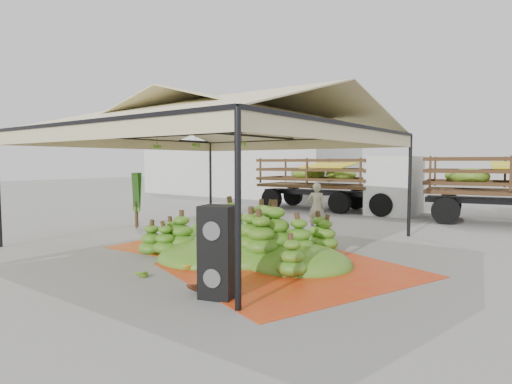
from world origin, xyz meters
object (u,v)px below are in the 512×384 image
Objects in this scene: vendor at (316,207)px; truck_left at (343,178)px; banana_heap at (250,228)px; speaker_stack at (218,252)px.

truck_left reaches higher than vendor.
banana_heap is 3.34m from speaker_stack.
vendor is 0.21× the size of truck_left.
truck_left is at bearing -91.31° from vendor.
banana_heap is at bearing -80.93° from truck_left.
banana_heap is 10.01m from truck_left.
truck_left is (-2.22, 9.72, 0.88)m from banana_heap.
speaker_stack reaches higher than banana_heap.
vendor is at bearing 88.67° from speaker_stack.
truck_left is (-1.92, 5.90, 0.73)m from vendor.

